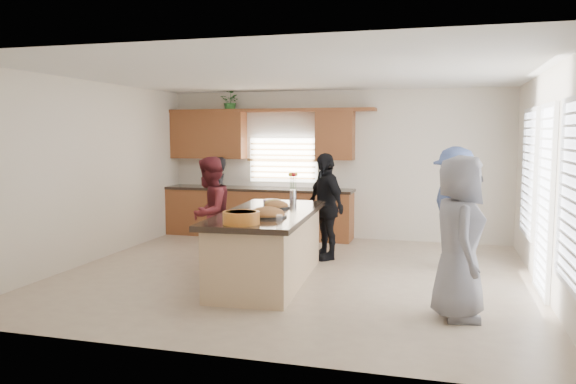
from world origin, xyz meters
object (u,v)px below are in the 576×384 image
(salad_bowl, at_px, (241,217))
(woman_right_back, at_px, (455,209))
(woman_left_back, at_px, (218,197))
(woman_right_front, at_px, (459,238))
(island, at_px, (268,248))
(woman_left_front, at_px, (325,206))
(woman_left_mid, at_px, (210,213))

(salad_bowl, xyz_separation_m, woman_right_back, (2.42, 2.41, -0.13))
(woman_left_back, xyz_separation_m, woman_right_front, (4.35, -3.79, 0.11))
(woman_right_front, bearing_deg, island, 62.99)
(salad_bowl, xyz_separation_m, woman_right_front, (2.42, 0.15, -0.15))
(salad_bowl, bearing_deg, island, 91.06)
(woman_right_back, bearing_deg, woman_right_front, 161.51)
(island, height_order, woman_left_front, woman_left_front)
(woman_right_back, distance_m, woman_right_front, 2.26)
(woman_left_back, xyz_separation_m, woman_left_front, (2.38, -1.31, 0.08))
(island, height_order, woman_right_back, woman_right_back)
(island, distance_m, salad_bowl, 1.22)
(woman_left_back, xyz_separation_m, woman_right_back, (4.35, -1.53, 0.13))
(woman_left_mid, relative_size, woman_left_front, 0.98)
(salad_bowl, relative_size, woman_right_back, 0.24)
(woman_left_front, distance_m, woman_right_front, 3.17)
(woman_left_back, height_order, woman_right_back, woman_right_back)
(woman_left_back, bearing_deg, woman_right_front, 19.98)
(woman_right_back, height_order, woman_right_front, woman_right_back)
(island, bearing_deg, woman_left_back, 120.49)
(woman_left_front, height_order, woman_right_back, woman_right_back)
(woman_left_front, bearing_deg, woman_left_mid, -92.73)
(island, relative_size, woman_left_front, 1.64)
(woman_left_back, relative_size, woman_left_mid, 0.93)
(woman_left_back, xyz_separation_m, woman_left_mid, (0.90, -2.46, 0.06))
(salad_bowl, relative_size, woman_left_mid, 0.26)
(salad_bowl, distance_m, woman_left_front, 2.67)
(salad_bowl, relative_size, woman_right_front, 0.24)
(woman_left_mid, xyz_separation_m, woman_left_front, (1.48, 1.15, 0.02))
(woman_right_back, relative_size, woman_right_front, 1.02)
(island, xyz_separation_m, woman_left_front, (0.47, 1.55, 0.39))
(woman_left_back, bearing_deg, woman_left_mid, -8.97)
(island, bearing_deg, salad_bowl, -92.23)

